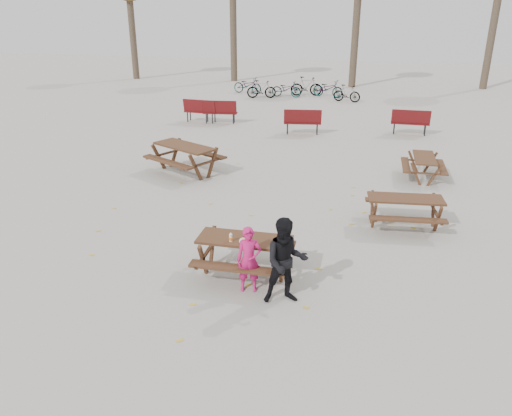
% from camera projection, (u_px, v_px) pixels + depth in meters
% --- Properties ---
extents(ground, '(80.00, 80.00, 0.00)m').
position_uv_depth(ground, '(245.00, 274.00, 9.82)').
color(ground, gray).
rests_on(ground, ground).
extents(main_picnic_table, '(1.80, 1.45, 0.78)m').
position_uv_depth(main_picnic_table, '(245.00, 247.00, 9.59)').
color(main_picnic_table, '#3B2515').
rests_on(main_picnic_table, ground).
extents(food_tray, '(0.18, 0.11, 0.03)m').
position_uv_depth(food_tray, '(244.00, 241.00, 9.38)').
color(food_tray, white).
rests_on(food_tray, main_picnic_table).
extents(bread_roll, '(0.14, 0.06, 0.05)m').
position_uv_depth(bread_roll, '(244.00, 239.00, 9.36)').
color(bread_roll, tan).
rests_on(bread_roll, food_tray).
extents(soda_bottle, '(0.07, 0.07, 0.17)m').
position_uv_depth(soda_bottle, '(231.00, 238.00, 9.37)').
color(soda_bottle, silver).
rests_on(soda_bottle, main_picnic_table).
extents(child, '(0.51, 0.39, 1.26)m').
position_uv_depth(child, '(249.00, 260.00, 9.03)').
color(child, '#BE175F').
rests_on(child, ground).
extents(adult, '(0.92, 0.81, 1.59)m').
position_uv_depth(adult, '(286.00, 261.00, 8.63)').
color(adult, black).
rests_on(adult, ground).
extents(picnic_table_east, '(1.84, 1.54, 0.74)m').
position_uv_depth(picnic_table_east, '(404.00, 212.00, 11.75)').
color(picnic_table_east, '#3B2515').
rests_on(picnic_table_east, ground).
extents(picnic_table_north, '(2.60, 2.44, 0.89)m').
position_uv_depth(picnic_table_north, '(185.00, 159.00, 15.49)').
color(picnic_table_north, '#3B2515').
rests_on(picnic_table_north, ground).
extents(picnic_table_far, '(1.27, 1.57, 0.67)m').
position_uv_depth(picnic_table_far, '(423.00, 168.00, 15.04)').
color(picnic_table_far, '#3B2515').
rests_on(picnic_table_far, ground).
extents(park_bench_row, '(10.54, 1.85, 1.03)m').
position_uv_depth(park_bench_row, '(280.00, 116.00, 21.09)').
color(park_bench_row, maroon).
rests_on(park_bench_row, ground).
extents(bicycle_row, '(7.56, 2.42, 1.07)m').
position_uv_depth(bicycle_row, '(294.00, 88.00, 28.26)').
color(bicycle_row, black).
rests_on(bicycle_row, ground).
extents(fallen_leaves, '(11.00, 11.00, 0.01)m').
position_uv_depth(fallen_leaves, '(290.00, 225.00, 11.97)').
color(fallen_leaves, gold).
rests_on(fallen_leaves, ground).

